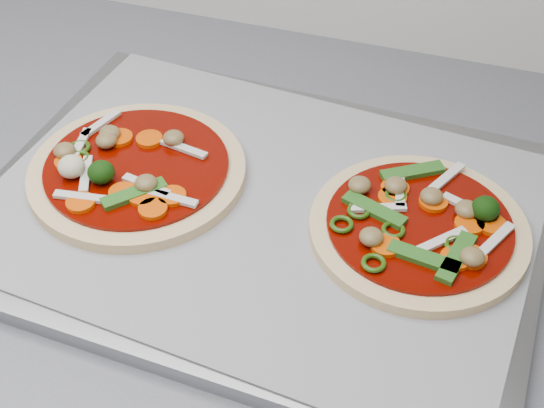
% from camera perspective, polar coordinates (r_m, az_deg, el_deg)
% --- Properties ---
extents(countertop, '(3.60, 0.60, 0.04)m').
position_cam_1_polar(countertop, '(0.69, 9.75, -3.40)').
color(countertop, slate).
rests_on(countertop, base_cabinet).
extents(baking_tray, '(0.50, 0.38, 0.02)m').
position_cam_1_polar(baking_tray, '(0.67, -0.92, -0.68)').
color(baking_tray, gray).
rests_on(baking_tray, countertop).
extents(parchment, '(0.50, 0.38, 0.00)m').
position_cam_1_polar(parchment, '(0.67, -0.93, -0.13)').
color(parchment, gray).
rests_on(parchment, baking_tray).
extents(pizza_left, '(0.26, 0.26, 0.03)m').
position_cam_1_polar(pizza_left, '(0.70, -10.37, 2.55)').
color(pizza_left, '#E2C188').
rests_on(pizza_left, parchment).
extents(pizza_right, '(0.25, 0.25, 0.03)m').
position_cam_1_polar(pizza_right, '(0.65, 11.12, -1.64)').
color(pizza_right, '#E2C188').
rests_on(pizza_right, parchment).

